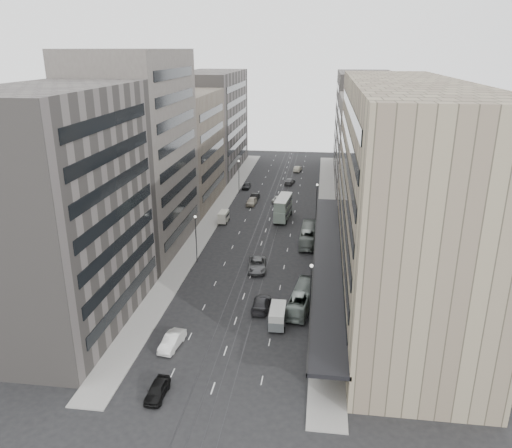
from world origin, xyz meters
The scene contains 30 objects.
ground centered at (0.00, 0.00, 0.00)m, with size 220.00×220.00×0.00m, color black.
sidewalk_right centered at (12.00, 37.50, 0.07)m, with size 4.00×125.00×0.15m, color gray.
sidewalk_left centered at (-12.00, 37.50, 0.07)m, with size 4.00×125.00×0.15m, color gray.
department_store centered at (21.45, 8.00, 14.95)m, with size 19.20×60.00×30.00m.
building_right_mid centered at (21.50, 52.00, 12.00)m, with size 15.00×28.00×24.00m, color #524C47.
building_right_far centered at (21.50, 82.00, 14.00)m, with size 15.00×32.00×28.00m, color #5B5652.
building_left_a centered at (-21.50, -8.00, 15.00)m, with size 15.00×28.00×30.00m, color #5B5652.
building_left_b centered at (-21.50, 19.00, 17.00)m, with size 15.00×26.00×34.00m, color #524C47.
building_left_c centered at (-21.50, 46.00, 12.50)m, with size 15.00×28.00×25.00m, color #685F51.
building_left_d centered at (-21.50, 79.00, 14.00)m, with size 15.00×38.00×28.00m, color #5B5652.
lamp_right_near centered at (9.70, -5.00, 5.20)m, with size 0.44×0.44×8.32m.
lamp_right_far centered at (9.70, 35.00, 5.20)m, with size 0.44×0.44×8.32m.
lamp_left_near centered at (-9.70, 12.00, 5.20)m, with size 0.44×0.44×8.32m.
lamp_left_far centered at (-9.70, 55.00, 5.20)m, with size 0.44×0.44×8.32m.
bus_near centered at (8.50, -1.29, 1.45)m, with size 2.43×10.39×2.89m, color gray.
bus_far centered at (8.50, 23.37, 1.54)m, with size 2.59×11.08×3.08m, color gray.
double_decker centered at (2.80, 36.26, 2.62)m, with size 3.40×9.06×4.85m.
vw_microbus centered at (5.61, -6.37, 1.42)m, with size 2.21×4.74×2.55m.
panel_van centered at (-9.20, 32.52, 1.31)m, with size 1.97×3.82×2.37m.
sedan_0 centered at (-5.40, -22.00, 0.76)m, with size 1.80×4.48×1.53m, color black.
sedan_1 centered at (-6.51, -13.04, 0.82)m, with size 1.74×5.00×1.65m, color silver.
sedan_2 centered at (0.73, 10.33, 0.86)m, with size 2.86×6.20×1.72m, color #5C5C5E.
sedan_3 centered at (2.95, -2.30, 0.81)m, with size 2.28×5.61×1.63m, color #252527.
sedan_4 centered at (-5.18, 45.49, 0.86)m, with size 2.02×5.02×1.71m, color #ABA18D.
sedan_5 centered at (-5.05, 49.16, 0.78)m, with size 1.64×4.70×1.55m, color black.
sedan_6 centered at (0.69, 48.86, 0.69)m, with size 2.30×4.99×1.39m, color beige.
sedan_7 centered at (2.17, 65.42, 0.77)m, with size 2.16×5.32×1.54m, color #575759.
sedan_8 centered at (-8.50, 59.35, 0.76)m, with size 1.81×4.49×1.53m, color #242527.
sedan_9 centered at (3.52, 80.06, 0.81)m, with size 1.72×4.94×1.63m, color #BDB69C.
pedestrian centered at (12.75, -14.25, 0.99)m, with size 0.61×0.40×1.68m, color black.
Camera 1 is at (10.40, -63.07, 34.06)m, focal length 35.00 mm.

